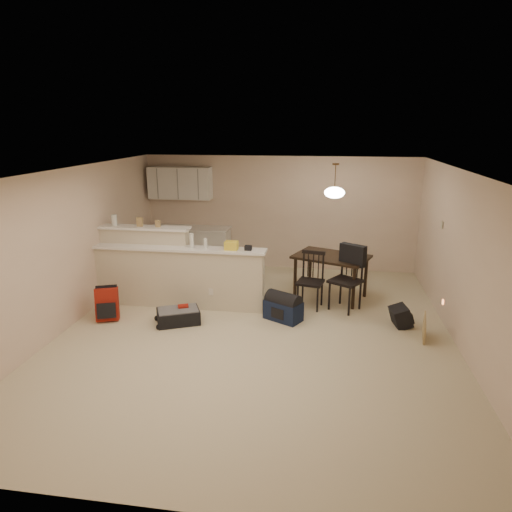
% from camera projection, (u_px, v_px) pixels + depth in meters
% --- Properties ---
extents(room, '(7.00, 7.02, 2.50)m').
position_uv_depth(room, '(256.00, 256.00, 6.80)').
color(room, beige).
rests_on(room, ground).
extents(breakfast_bar, '(3.08, 0.58, 1.39)m').
position_uv_depth(breakfast_bar, '(167.00, 272.00, 8.17)').
color(breakfast_bar, beige).
rests_on(breakfast_bar, ground).
extents(upper_cabinets, '(1.40, 0.34, 0.70)m').
position_uv_depth(upper_cabinets, '(180.00, 183.00, 10.10)').
color(upper_cabinets, white).
rests_on(upper_cabinets, room).
extents(kitchen_counter, '(1.80, 0.60, 0.90)m').
position_uv_depth(kitchen_counter, '(190.00, 248.00, 10.34)').
color(kitchen_counter, white).
rests_on(kitchen_counter, ground).
extents(thermostat, '(0.02, 0.12, 0.12)m').
position_uv_depth(thermostat, '(442.00, 225.00, 7.78)').
color(thermostat, beige).
rests_on(thermostat, room).
extents(jar, '(0.10, 0.10, 0.20)m').
position_uv_depth(jar, '(114.00, 220.00, 8.20)').
color(jar, silver).
rests_on(jar, breakfast_bar).
extents(cereal_box, '(0.10, 0.07, 0.16)m').
position_uv_depth(cereal_box, '(140.00, 222.00, 8.13)').
color(cereal_box, '#A38754').
rests_on(cereal_box, breakfast_bar).
extents(small_box, '(0.08, 0.06, 0.12)m').
position_uv_depth(small_box, '(158.00, 224.00, 8.09)').
color(small_box, '#A38754').
rests_on(small_box, breakfast_bar).
extents(bottle_a, '(0.07, 0.07, 0.26)m').
position_uv_depth(bottle_a, '(192.00, 241.00, 7.85)').
color(bottle_a, silver).
rests_on(bottle_a, breakfast_bar).
extents(bottle_b, '(0.06, 0.06, 0.18)m').
position_uv_depth(bottle_b, '(206.00, 243.00, 7.82)').
color(bottle_b, silver).
rests_on(bottle_b, breakfast_bar).
extents(bag_lump, '(0.22, 0.18, 0.14)m').
position_uv_depth(bag_lump, '(231.00, 245.00, 7.76)').
color(bag_lump, '#A38754').
rests_on(bag_lump, breakfast_bar).
extents(pouch, '(0.12, 0.10, 0.08)m').
position_uv_depth(pouch, '(248.00, 248.00, 7.73)').
color(pouch, '#A38754').
rests_on(pouch, breakfast_bar).
extents(dining_table, '(1.53, 1.29, 0.81)m').
position_uv_depth(dining_table, '(331.00, 261.00, 8.44)').
color(dining_table, black).
rests_on(dining_table, ground).
extents(pendant_lamp, '(0.36, 0.36, 0.62)m').
position_uv_depth(pendant_lamp, '(335.00, 192.00, 8.09)').
color(pendant_lamp, brown).
rests_on(pendant_lamp, room).
extents(dining_chair_near, '(0.52, 0.50, 1.00)m').
position_uv_depth(dining_chair_near, '(310.00, 281.00, 8.02)').
color(dining_chair_near, black).
rests_on(dining_chair_near, ground).
extents(dining_chair_far, '(0.66, 0.66, 1.12)m').
position_uv_depth(dining_chair_far, '(346.00, 279.00, 7.90)').
color(dining_chair_far, black).
rests_on(dining_chair_far, ground).
extents(suitcase, '(0.79, 0.68, 0.23)m').
position_uv_depth(suitcase, '(178.00, 316.00, 7.48)').
color(suitcase, black).
rests_on(suitcase, ground).
extents(red_backpack, '(0.42, 0.34, 0.54)m').
position_uv_depth(red_backpack, '(107.00, 304.00, 7.58)').
color(red_backpack, maroon).
rests_on(red_backpack, ground).
extents(navy_duffel, '(0.69, 0.58, 0.33)m').
position_uv_depth(navy_duffel, '(283.00, 310.00, 7.59)').
color(navy_duffel, '#111C38').
rests_on(navy_duffel, ground).
extents(black_daypack, '(0.31, 0.40, 0.32)m').
position_uv_depth(black_daypack, '(401.00, 317.00, 7.36)').
color(black_daypack, black).
rests_on(black_daypack, ground).
extents(cardboard_sheet, '(0.10, 0.46, 0.35)m').
position_uv_depth(cardboard_sheet, '(424.00, 329.00, 6.87)').
color(cardboard_sheet, '#A38754').
rests_on(cardboard_sheet, ground).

